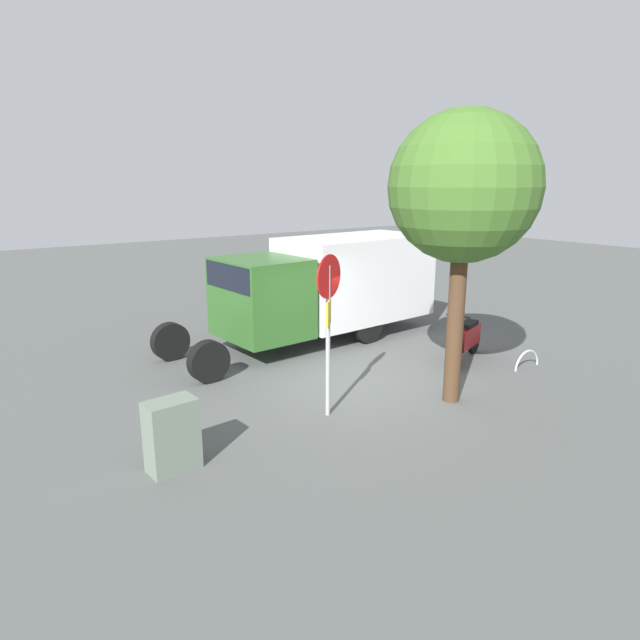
# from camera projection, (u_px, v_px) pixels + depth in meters

# --- Properties ---
(ground_plane) EXTENTS (60.00, 60.00, 0.00)m
(ground_plane) POSITION_uv_depth(u_px,v_px,m) (348.00, 382.00, 11.51)
(ground_plane) COLOR #4D504E
(box_truck_near) EXTENTS (7.60, 2.51, 2.68)m
(box_truck_near) POSITION_uv_depth(u_px,v_px,m) (326.00, 283.00, 14.30)
(box_truck_near) COLOR black
(box_truck_near) RESTS_ON ground
(motorcycle) EXTENTS (1.74, 0.80, 1.20)m
(motorcycle) POSITION_uv_depth(u_px,v_px,m) (466.00, 338.00, 12.87)
(motorcycle) COLOR black
(motorcycle) RESTS_ON ground
(stop_sign) EXTENTS (0.71, 0.33, 2.92)m
(stop_sign) POSITION_uv_depth(u_px,v_px,m) (328.00, 311.00, 9.41)
(stop_sign) COLOR #9E9EA3
(stop_sign) RESTS_ON ground
(street_tree) EXTENTS (2.68, 2.68, 5.35)m
(street_tree) POSITION_uv_depth(u_px,v_px,m) (464.00, 189.00, 9.57)
(street_tree) COLOR #47301E
(street_tree) RESTS_ON ground
(utility_cabinet) EXTENTS (0.75, 0.49, 1.08)m
(utility_cabinet) POSITION_uv_depth(u_px,v_px,m) (172.00, 435.00, 7.89)
(utility_cabinet) COLOR slate
(utility_cabinet) RESTS_ON ground
(bike_rack_hoop) EXTENTS (0.85, 0.07, 0.85)m
(bike_rack_hoop) POSITION_uv_depth(u_px,v_px,m) (526.00, 368.00, 12.39)
(bike_rack_hoop) COLOR #B7B7BC
(bike_rack_hoop) RESTS_ON ground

